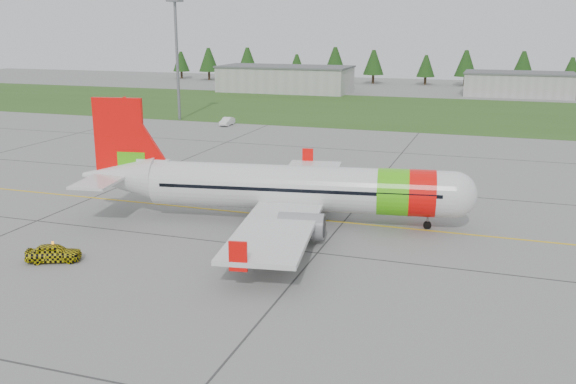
% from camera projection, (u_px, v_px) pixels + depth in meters
% --- Properties ---
extents(ground, '(320.00, 320.00, 0.00)m').
position_uv_depth(ground, '(195.00, 239.00, 50.25)').
color(ground, gray).
rests_on(ground, ground).
extents(aircraft, '(33.79, 31.47, 10.28)m').
position_uv_depth(aircraft, '(290.00, 188.00, 53.91)').
color(aircraft, silver).
rests_on(aircraft, ground).
extents(follow_me_car, '(1.81, 1.93, 3.81)m').
position_uv_depth(follow_me_car, '(52.00, 236.00, 45.04)').
color(follow_me_car, yellow).
rests_on(follow_me_car, ground).
extents(service_van, '(1.45, 1.38, 4.03)m').
position_uv_depth(service_van, '(227.00, 113.00, 106.36)').
color(service_van, white).
rests_on(service_van, ground).
extents(grass_strip, '(320.00, 50.00, 0.03)m').
position_uv_depth(grass_strip, '(384.00, 110.00, 125.43)').
color(grass_strip, '#30561E').
rests_on(grass_strip, ground).
extents(taxi_guideline, '(120.00, 0.25, 0.02)m').
position_uv_depth(taxi_guideline, '(235.00, 212.00, 57.58)').
color(taxi_guideline, gold).
rests_on(taxi_guideline, ground).
extents(hangar_west, '(32.00, 14.00, 6.00)m').
position_uv_depth(hangar_west, '(285.00, 80.00, 159.60)').
color(hangar_west, '#A8A8A3').
rests_on(hangar_west, ground).
extents(hangar_east, '(24.00, 12.00, 5.20)m').
position_uv_depth(hangar_east, '(518.00, 85.00, 150.08)').
color(hangar_east, '#A8A8A3').
rests_on(hangar_east, ground).
extents(floodlight_mast, '(0.50, 0.50, 20.00)m').
position_uv_depth(floodlight_mast, '(177.00, 62.00, 110.77)').
color(floodlight_mast, slate).
rests_on(floodlight_mast, ground).
extents(treeline, '(160.00, 8.00, 10.00)m').
position_uv_depth(treeline, '(422.00, 67.00, 175.52)').
color(treeline, '#1C3F14').
rests_on(treeline, ground).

